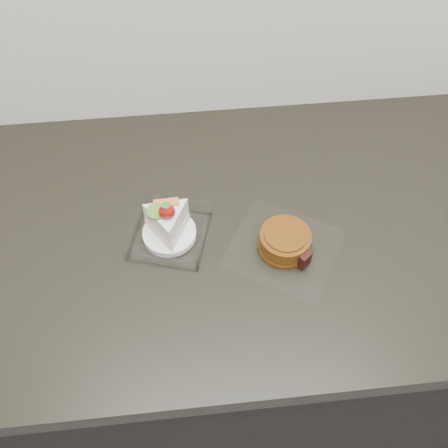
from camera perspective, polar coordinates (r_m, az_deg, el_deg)
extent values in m
cube|color=black|center=(1.31, 3.39, -12.07)|extent=(2.00, 0.60, 0.86)
cube|color=black|center=(0.93, 4.72, -0.31)|extent=(2.04, 0.64, 0.04)
cube|color=white|center=(0.89, -6.20, -1.38)|extent=(0.16, 0.16, 0.00)
cylinder|color=white|center=(0.88, -6.24, -1.08)|extent=(0.09, 0.09, 0.01)
ellipsoid|color=red|center=(0.82, -6.54, 1.43)|extent=(0.03, 0.02, 0.03)
cone|color=#2D7223|center=(0.81, -6.63, 2.03)|extent=(0.02, 0.02, 0.01)
cylinder|color=#579029|center=(0.83, -7.72, 1.44)|extent=(0.03, 0.03, 0.00)
cube|color=orange|center=(0.84, -6.63, 2.44)|extent=(0.04, 0.02, 0.00)
cube|color=white|center=(0.88, 6.83, -2.71)|extent=(0.24, 0.23, 0.00)
cylinder|color=#6C3A0C|center=(0.86, 6.95, -1.99)|extent=(0.11, 0.11, 0.04)
cylinder|color=#6C3A0C|center=(0.87, 6.86, -2.53)|extent=(0.12, 0.12, 0.01)
cylinder|color=#6C3A0C|center=(0.84, 7.08, -1.20)|extent=(0.09, 0.09, 0.00)
cube|color=black|center=(0.85, 8.90, -3.86)|extent=(0.03, 0.03, 0.03)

